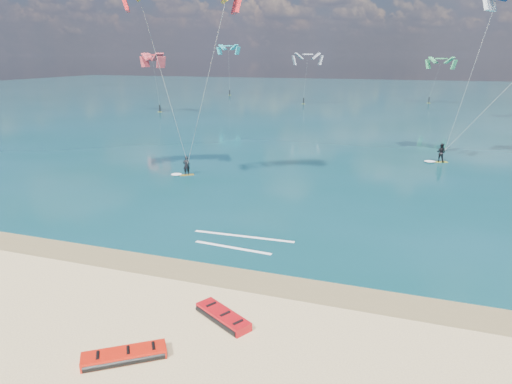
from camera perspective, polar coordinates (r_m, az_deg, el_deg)
ground at (r=58.20m, az=7.26°, el=6.08°), size 320.00×320.00×0.00m
wet_sand_strip at (r=24.60m, az=-10.91°, el=-9.15°), size 320.00×2.40×0.01m
sea at (r=121.08m, az=13.59°, el=11.24°), size 320.00×200.00×0.04m
packed_kite_left at (r=18.30m, az=-16.10°, el=-19.48°), size 3.27×2.77×0.42m
packed_kite_mid at (r=19.81m, az=-4.13°, el=-15.71°), size 3.19×2.51×0.43m
kitesurfer_main at (r=37.68m, az=-9.01°, el=14.09°), size 10.44×9.22×17.58m
kitesurfer_far at (r=47.61m, az=27.35°, el=13.78°), size 13.80×8.11×18.74m
shoreline_foam at (r=27.22m, az=-2.14°, el=-6.13°), size 6.34×2.33×0.01m
distant_kites at (r=98.59m, az=8.50°, el=13.68°), size 74.75×44.41×12.97m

